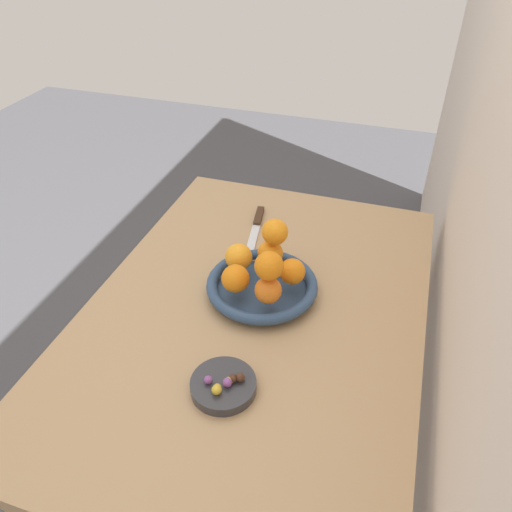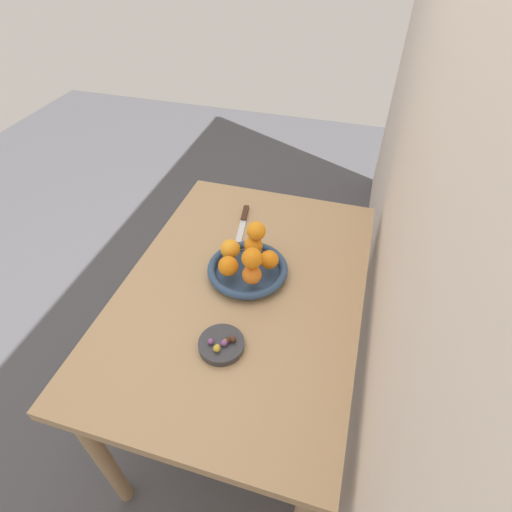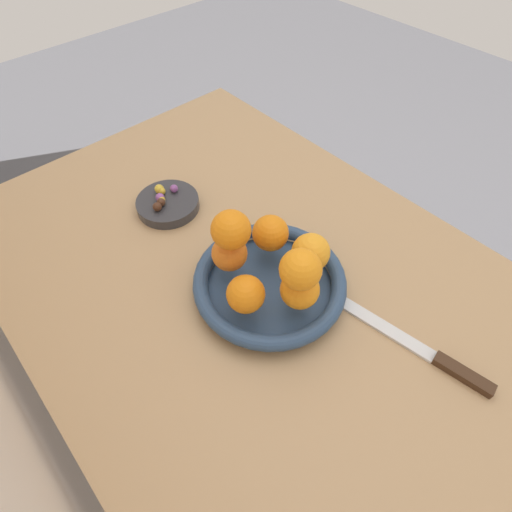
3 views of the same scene
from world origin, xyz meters
TOP-DOWN VIEW (x-y plane):
  - ground_plane at (0.00, 0.00)m, footprint 6.00×6.00m
  - wall_back at (0.00, 0.44)m, footprint 4.00×0.05m
  - dining_table at (0.00, 0.00)m, footprint 1.10×0.76m
  - fruit_bowl at (-0.06, -0.00)m, footprint 0.26×0.26m
  - candy_dish at (0.24, 0.01)m, footprint 0.13×0.13m
  - orange_0 at (0.01, 0.03)m, footprint 0.06×0.06m
  - orange_1 at (-0.07, 0.07)m, footprint 0.06×0.06m
  - orange_2 at (-0.12, 0.00)m, footprint 0.06×0.06m
  - orange_3 at (-0.08, -0.07)m, footprint 0.07×0.07m
  - orange_4 at (-0.01, -0.05)m, footprint 0.06×0.06m
  - orange_5 at (-0.13, 0.01)m, footprint 0.06×0.06m
  - orange_6 at (0.00, 0.03)m, footprint 0.06×0.06m
  - candy_ball_0 at (0.24, 0.03)m, footprint 0.02×0.02m
  - candy_ball_1 at (0.26, 0.01)m, footprint 0.02×0.02m
  - candy_ball_2 at (0.25, -0.01)m, footprint 0.02×0.02m
  - candy_ball_3 at (0.26, 0.01)m, footprint 0.02×0.02m
  - candy_ball_4 at (0.23, 0.03)m, footprint 0.02×0.02m
  - candy_ball_5 at (0.24, 0.02)m, footprint 0.02×0.02m
  - candy_ball_6 at (0.22, 0.04)m, footprint 0.02×0.02m
  - knife at (-0.31, -0.10)m, footprint 0.26×0.06m

SIDE VIEW (x-z plane):
  - ground_plane at x=0.00m, z-range 0.00..0.00m
  - dining_table at x=0.00m, z-range 0.28..1.02m
  - knife at x=-0.31m, z-range 0.74..0.75m
  - candy_dish at x=0.24m, z-range 0.74..0.76m
  - fruit_bowl at x=-0.06m, z-range 0.74..0.78m
  - candy_ball_1 at x=0.26m, z-range 0.76..0.78m
  - candy_ball_0 at x=0.24m, z-range 0.76..0.78m
  - candy_ball_2 at x=0.25m, z-range 0.76..0.78m
  - candy_ball_4 at x=0.23m, z-range 0.76..0.78m
  - candy_ball_6 at x=0.22m, z-range 0.76..0.78m
  - candy_ball_5 at x=0.24m, z-range 0.76..0.78m
  - candy_ball_3 at x=0.26m, z-range 0.76..0.78m
  - orange_0 at x=0.01m, z-range 0.78..0.84m
  - orange_1 at x=-0.07m, z-range 0.78..0.84m
  - orange_2 at x=-0.12m, z-range 0.78..0.84m
  - orange_4 at x=-0.01m, z-range 0.78..0.84m
  - orange_3 at x=-0.08m, z-range 0.78..0.85m
  - orange_6 at x=0.00m, z-range 0.84..0.90m
  - orange_5 at x=-0.13m, z-range 0.84..0.90m
  - wall_back at x=0.00m, z-range 0.00..2.50m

